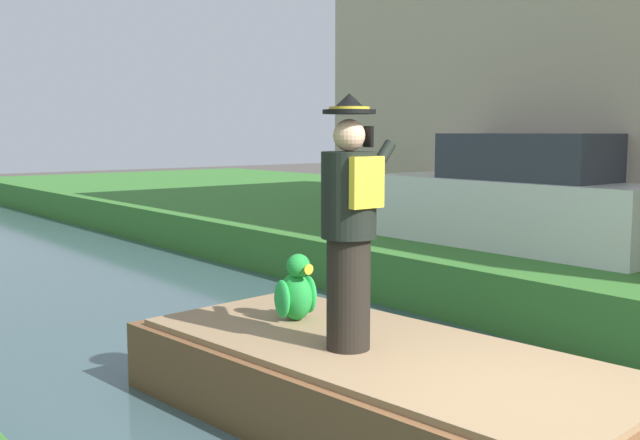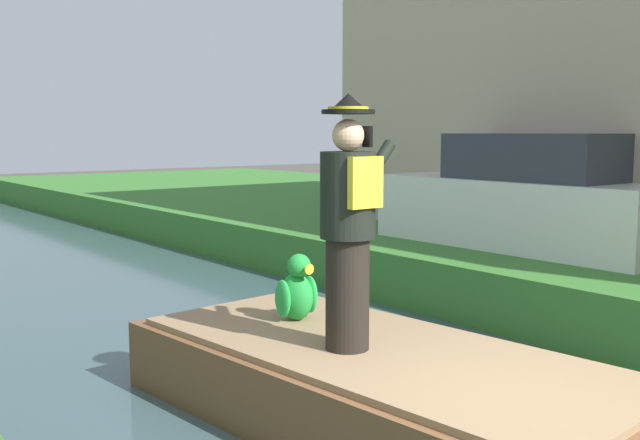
{
  "view_description": "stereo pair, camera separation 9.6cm",
  "coord_description": "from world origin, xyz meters",
  "views": [
    {
      "loc": [
        -3.68,
        -2.41,
        2.29
      ],
      "look_at": [
        -0.12,
        2.0,
        1.61
      ],
      "focal_mm": 41.42,
      "sensor_mm": 36.0,
      "label": 1
    },
    {
      "loc": [
        -3.6,
        -2.47,
        2.29
      ],
      "look_at": [
        -0.12,
        2.0,
        1.61
      ],
      "focal_mm": 41.42,
      "sensor_mm": 36.0,
      "label": 2
    }
  ],
  "objects": [
    {
      "name": "parked_car_white",
      "position": [
        4.63,
        3.53,
        1.4
      ],
      "size": [
        1.75,
        4.02,
        1.5
      ],
      "color": "white",
      "rests_on": "grass_bank_far"
    },
    {
      "name": "person_pirate",
      "position": [
        -0.21,
        1.54,
        1.64
      ],
      "size": [
        0.61,
        0.42,
        1.85
      ],
      "rotation": [
        0.0,
        0.0,
        0.25
      ],
      "color": "black",
      "rests_on": "boat"
    },
    {
      "name": "parrot_plush",
      "position": [
        -0.02,
        2.45,
        0.95
      ],
      "size": [
        0.36,
        0.35,
        0.57
      ],
      "color": "green",
      "rests_on": "boat"
    },
    {
      "name": "boat",
      "position": [
        0.0,
        1.43,
        0.4
      ],
      "size": [
        2.19,
        4.35,
        0.61
      ],
      "color": "brown",
      "rests_on": "canal_water"
    }
  ]
}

